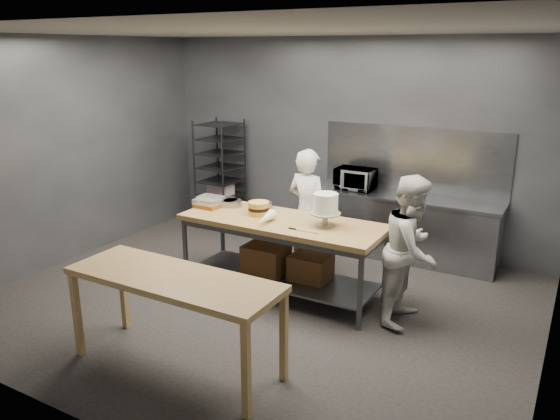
% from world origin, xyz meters
% --- Properties ---
extents(ground, '(6.00, 6.00, 0.00)m').
position_xyz_m(ground, '(0.00, 0.00, 0.00)').
color(ground, black).
rests_on(ground, ground).
extents(back_wall, '(6.00, 0.04, 3.00)m').
position_xyz_m(back_wall, '(0.00, 2.50, 1.50)').
color(back_wall, '#4C4F54').
rests_on(back_wall, ground).
extents(work_table, '(2.40, 0.90, 0.92)m').
position_xyz_m(work_table, '(0.12, 0.36, 0.57)').
color(work_table, olive).
rests_on(work_table, ground).
extents(near_counter, '(2.00, 0.70, 0.90)m').
position_xyz_m(near_counter, '(0.06, -1.52, 0.81)').
color(near_counter, '#A17A42').
rests_on(near_counter, ground).
extents(back_counter, '(2.60, 0.60, 0.90)m').
position_xyz_m(back_counter, '(1.00, 2.18, 0.45)').
color(back_counter, slate).
rests_on(back_counter, ground).
extents(splashback_panel, '(2.60, 0.02, 0.90)m').
position_xyz_m(splashback_panel, '(1.00, 2.48, 1.35)').
color(splashback_panel, slate).
rests_on(splashback_panel, back_counter).
extents(speed_rack, '(0.61, 0.66, 1.75)m').
position_xyz_m(speed_rack, '(-2.02, 2.10, 0.86)').
color(speed_rack, black).
rests_on(speed_rack, ground).
extents(chef_behind, '(0.66, 0.50, 1.63)m').
position_xyz_m(chef_behind, '(0.07, 1.08, 0.82)').
color(chef_behind, white).
rests_on(chef_behind, ground).
extents(chef_right, '(0.63, 0.79, 1.60)m').
position_xyz_m(chef_right, '(1.63, 0.43, 0.80)').
color(chef_right, silver).
rests_on(chef_right, ground).
extents(microwave, '(0.54, 0.37, 0.30)m').
position_xyz_m(microwave, '(0.27, 2.18, 1.05)').
color(microwave, black).
rests_on(microwave, back_counter).
extents(frosted_cake_stand, '(0.34, 0.34, 0.38)m').
position_xyz_m(frosted_cake_stand, '(0.65, 0.37, 1.16)').
color(frosted_cake_stand, '#AAA088').
rests_on(frosted_cake_stand, work_table).
extents(layer_cake, '(0.25, 0.25, 0.16)m').
position_xyz_m(layer_cake, '(-0.22, 0.37, 1.00)').
color(layer_cake, gold).
rests_on(layer_cake, work_table).
extents(cake_pans, '(0.76, 0.39, 0.07)m').
position_xyz_m(cake_pans, '(-0.63, 0.57, 0.96)').
color(cake_pans, gray).
rests_on(cake_pans, work_table).
extents(piping_bag, '(0.16, 0.39, 0.12)m').
position_xyz_m(piping_bag, '(0.03, 0.11, 0.98)').
color(piping_bag, white).
rests_on(piping_bag, work_table).
extents(offset_spatula, '(0.36, 0.02, 0.02)m').
position_xyz_m(offset_spatula, '(0.47, 0.09, 0.93)').
color(offset_spatula, slate).
rests_on(offset_spatula, work_table).
extents(pastry_clamshells, '(0.35, 0.35, 0.11)m').
position_xyz_m(pastry_clamshells, '(-0.96, 0.38, 0.98)').
color(pastry_clamshells, '#A56C21').
rests_on(pastry_clamshells, work_table).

